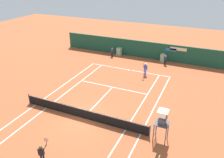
{
  "coord_description": "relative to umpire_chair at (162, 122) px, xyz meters",
  "views": [
    {
      "loc": [
        9.09,
        -14.04,
        11.77
      ],
      "look_at": [
        -0.23,
        6.76,
        0.8
      ],
      "focal_mm": 36.44,
      "sensor_mm": 36.0,
      "label": 1
    }
  ],
  "objects": [
    {
      "name": "ground_plane",
      "position": [
        -6.87,
        0.64,
        -1.7
      ],
      "size": [
        80.0,
        80.0,
        0.01
      ],
      "color": "#A8512D"
    },
    {
      "name": "player_near_side",
      "position": [
        -6.64,
        -5.5,
        -0.8
      ],
      "size": [
        0.48,
        0.76,
        1.76
      ],
      "rotation": [
        0.0,
        0.0,
        0.34
      ],
      "color": "black",
      "rests_on": "ground_plane"
    },
    {
      "name": "tennis_net",
      "position": [
        -6.87,
        0.06,
        -1.19
      ],
      "size": [
        12.1,
        0.1,
        1.07
      ],
      "color": "#4C4C51",
      "rests_on": "ground_plane"
    },
    {
      "name": "ball_kid_right_post",
      "position": [
        -3.0,
        15.47,
        -0.91
      ],
      "size": [
        0.46,
        0.19,
        1.38
      ],
      "rotation": [
        0.0,
        0.0,
        3.09
      ],
      "color": "black",
      "rests_on": "ground_plane"
    },
    {
      "name": "umpire_chair",
      "position": [
        0.0,
        0.0,
        0.0
      ],
      "size": [
        1.0,
        1.0,
        2.66
      ],
      "rotation": [
        0.0,
        0.0,
        1.57
      ],
      "color": "#47474C",
      "rests_on": "ground_plane"
    },
    {
      "name": "tennis_ball_by_sideline",
      "position": [
        -5.26,
        10.98,
        -1.67
      ],
      "size": [
        0.07,
        0.07,
        0.07
      ],
      "primitive_type": "sphere",
      "color": "#CCE033",
      "rests_on": "ground_plane"
    },
    {
      "name": "tennis_ball_mid_court",
      "position": [
        -10.91,
        9.24,
        -1.67
      ],
      "size": [
        0.07,
        0.07,
        0.07
      ],
      "primitive_type": "sphere",
      "color": "#CCE033",
      "rests_on": "ground_plane"
    },
    {
      "name": "player_on_baseline",
      "position": [
        -4.53,
        11.03,
        -0.78
      ],
      "size": [
        0.49,
        0.75,
        1.77
      ],
      "rotation": [
        0.0,
        0.0,
        3.42
      ],
      "color": "blue",
      "rests_on": "ground_plane"
    },
    {
      "name": "ball_kid_centre_post",
      "position": [
        -10.96,
        15.47,
        -0.93
      ],
      "size": [
        0.44,
        0.21,
        1.34
      ],
      "rotation": [
        0.0,
        0.0,
        3.29
      ],
      "color": "black",
      "rests_on": "ground_plane"
    },
    {
      "name": "sponsor_back_wall",
      "position": [
        -6.88,
        17.03,
        -0.52
      ],
      "size": [
        25.0,
        1.02,
        2.45
      ],
      "color": "#194C38",
      "rests_on": "ground_plane"
    }
  ]
}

